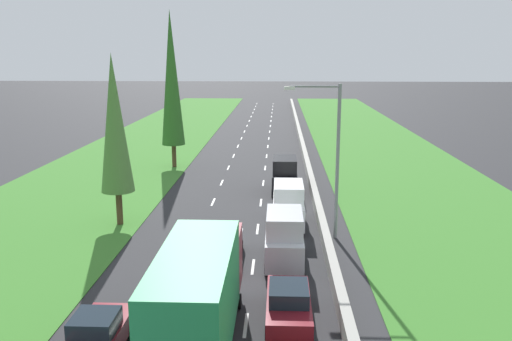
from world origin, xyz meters
name	(u,v)px	position (x,y,z in m)	size (l,w,h in m)	color
ground_plane	(252,151)	(0.00, 60.00, 0.00)	(300.00, 300.00, 0.00)	#28282B
grass_verge_left	(139,150)	(-12.65, 60.00, 0.02)	(14.00, 140.00, 0.04)	#387528
grass_verge_right	(381,152)	(14.35, 60.00, 0.02)	(14.00, 140.00, 0.04)	#387528
median_barrier	(303,148)	(5.70, 60.00, 0.42)	(0.44, 120.00, 0.85)	#9E9B93
lane_markings	(252,151)	(0.00, 60.00, 0.01)	(3.64, 116.00, 0.01)	white
green_box_truck_centre_lane	(199,297)	(0.23, 18.97, 2.18)	(2.46, 9.40, 4.18)	black
silver_sedan_centre_lane	(223,246)	(0.17, 27.74, 0.81)	(1.82, 4.50, 1.64)	silver
maroon_sedan_right_lane	(289,304)	(3.46, 21.31, 0.81)	(1.82, 4.50, 1.64)	maroon
silver_van_right_lane	(284,238)	(3.34, 27.55, 1.40)	(1.96, 4.90, 2.82)	silver
white_van_right_lane	(288,205)	(3.64, 33.67, 1.40)	(1.96, 4.90, 2.82)	white
black_van_right_lane	(284,175)	(3.48, 41.93, 1.40)	(1.96, 4.90, 2.82)	black
maroon_hatchback_left_lane	(98,335)	(-3.38, 18.55, 0.84)	(1.74, 3.90, 1.72)	maroon
poplar_tree_second	(115,124)	(-7.02, 33.54, 6.41)	(2.07, 2.07, 10.72)	#4C3823
poplar_tree_third	(172,79)	(-6.94, 51.11, 8.34)	(2.16, 2.16, 14.58)	#4C3823
street_light_mast	(332,151)	(6.04, 31.59, 5.23)	(3.20, 0.28, 9.00)	gray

